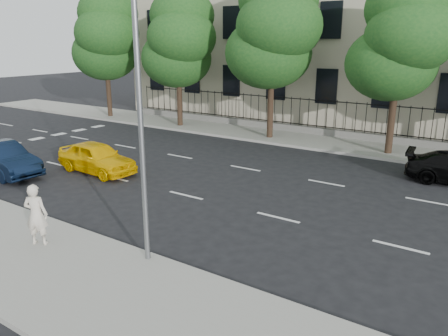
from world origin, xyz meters
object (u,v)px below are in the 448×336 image
object	(u,v)px
yellow_taxi	(97,157)
navy_sedan	(2,159)
woman_near	(36,215)
street_light	(153,69)

from	to	relation	value
yellow_taxi	navy_sedan	xyz separation A→B (m)	(-3.23, -2.59, 0.02)
yellow_taxi	woman_near	xyz separation A→B (m)	(4.60, -6.11, 0.36)
street_light	navy_sedan	distance (m)	12.05
street_light	navy_sedan	xyz separation A→B (m)	(-11.05, 1.89, -4.42)
yellow_taxi	woman_near	bearing A→B (deg)	-140.15
navy_sedan	woman_near	distance (m)	8.59
woman_near	yellow_taxi	bearing A→B (deg)	-81.73
street_light	navy_sedan	size ratio (longest dim) A/B	1.83
street_light	woman_near	distance (m)	5.46
street_light	yellow_taxi	size ratio (longest dim) A/B	1.95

